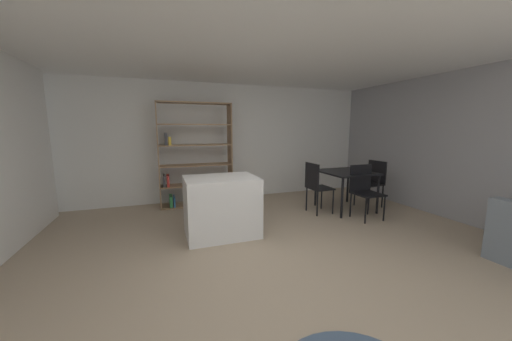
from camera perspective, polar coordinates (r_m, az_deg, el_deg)
name	(u,v)px	position (r m, az deg, el deg)	size (l,w,h in m)	color
ground_plane	(265,259)	(3.48, 1.88, -18.28)	(10.16, 10.16, 0.00)	tan
ceiling_slab	(266,34)	(3.25, 2.14, 26.95)	(7.38, 6.27, 0.06)	white
back_partition	(214,142)	(6.10, -8.88, 5.91)	(7.38, 0.06, 2.57)	white
right_partition_gray	(476,148)	(5.60, 39.47, 3.75)	(0.06, 6.27, 2.57)	#9E9EA3
kitchen_island	(221,206)	(4.08, -7.37, -7.52)	(1.05, 0.78, 0.88)	white
open_bookshelf	(192,158)	(5.65, -13.53, 2.65)	(1.47, 0.37, 2.11)	#997551
dining_table	(346,175)	(5.53, 18.60, -1.01)	(0.92, 0.98, 0.76)	black
dining_chair_near	(364,187)	(5.17, 21.99, -3.27)	(0.46, 0.45, 0.95)	black
dining_chair_island_side	(316,183)	(5.16, 12.62, -2.69)	(0.41, 0.44, 0.96)	black
dining_chair_window_side	(373,179)	(6.00, 23.60, -1.75)	(0.49, 0.47, 0.94)	black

